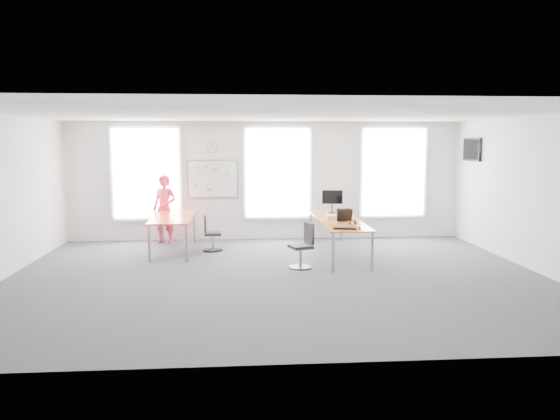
{
  "coord_description": "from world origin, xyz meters",
  "views": [
    {
      "loc": [
        -0.72,
        -9.88,
        2.52
      ],
      "look_at": [
        0.14,
        1.2,
        1.1
      ],
      "focal_mm": 35.0,
      "sensor_mm": 36.0,
      "label": 1
    }
  ],
  "objects": [
    {
      "name": "headphones",
      "position": [
        1.61,
        1.03,
        0.85
      ],
      "size": [
        0.16,
        0.09,
        0.09
      ],
      "rotation": [
        0.0,
        0.0,
        0.05
      ],
      "color": "black",
      "rests_on": "desk_right"
    },
    {
      "name": "whiteboard",
      "position": [
        -1.35,
        3.97,
        1.55
      ],
      "size": [
        1.2,
        0.03,
        0.9
      ],
      "primitive_type": "cube",
      "color": "silver",
      "rests_on": "wall_back"
    },
    {
      "name": "desk_left",
      "position": [
        -2.18,
        2.48,
        0.75
      ],
      "size": [
        0.89,
        2.23,
        0.81
      ],
      "color": "orange",
      "rests_on": "ground"
    },
    {
      "name": "window_left",
      "position": [
        -3.0,
        3.97,
        1.7
      ],
      "size": [
        1.6,
        0.06,
        2.2
      ],
      "primitive_type": "cube",
      "color": "silver",
      "rests_on": "wall_back"
    },
    {
      "name": "lens_cap",
      "position": [
        1.61,
        0.95,
        0.81
      ],
      "size": [
        0.07,
        0.07,
        0.01
      ],
      "primitive_type": "cylinder",
      "rotation": [
        0.0,
        0.0,
        -0.15
      ],
      "color": "black",
      "rests_on": "desk_right"
    },
    {
      "name": "wall_right",
      "position": [
        5.0,
        0.0,
        1.5
      ],
      "size": [
        0.0,
        10.0,
        10.0
      ],
      "primitive_type": "plane",
      "rotation": [
        1.57,
        0.0,
        -1.57
      ],
      "color": "silver",
      "rests_on": "ground"
    },
    {
      "name": "person",
      "position": [
        -2.52,
        3.59,
        0.85
      ],
      "size": [
        0.72,
        0.6,
        1.69
      ],
      "primitive_type": "imported",
      "rotation": [
        0.0,
        0.0,
        -0.38
      ],
      "color": "#F22751",
      "rests_on": "ground"
    },
    {
      "name": "laptop_sleeve",
      "position": [
        1.54,
        1.49,
        0.94
      ],
      "size": [
        0.34,
        0.22,
        0.27
      ],
      "rotation": [
        0.0,
        0.0,
        0.13
      ],
      "color": "black",
      "rests_on": "desk_right"
    },
    {
      "name": "floor",
      "position": [
        0.0,
        0.0,
        0.0
      ],
      "size": [
        10.0,
        10.0,
        0.0
      ],
      "primitive_type": "plane",
      "color": "#2D2C32",
      "rests_on": "ground"
    },
    {
      "name": "keyboard",
      "position": [
        1.36,
        0.48,
        0.82
      ],
      "size": [
        0.49,
        0.29,
        0.02
      ],
      "primitive_type": "cube",
      "rotation": [
        0.0,
        0.0,
        -0.28
      ],
      "color": "black",
      "rests_on": "desk_right"
    },
    {
      "name": "wall_clock",
      "position": [
        -1.35,
        3.97,
        2.35
      ],
      "size": [
        0.3,
        0.04,
        0.3
      ],
      "primitive_type": "cylinder",
      "rotation": [
        1.57,
        0.0,
        0.0
      ],
      "color": "gray",
      "rests_on": "wall_back"
    },
    {
      "name": "ceiling",
      "position": [
        0.0,
        0.0,
        3.0
      ],
      "size": [
        10.0,
        10.0,
        0.0
      ],
      "primitive_type": "plane",
      "rotation": [
        3.14,
        0.0,
        0.0
      ],
      "color": "white",
      "rests_on": "ground"
    },
    {
      "name": "desk_right",
      "position": [
        1.47,
        1.85,
        0.75
      ],
      "size": [
        0.88,
        3.31,
        0.81
      ],
      "color": "orange",
      "rests_on": "ground"
    },
    {
      "name": "chair_left",
      "position": [
        -1.35,
        2.52,
        0.36
      ],
      "size": [
        0.44,
        0.44,
        0.83
      ],
      "rotation": [
        0.0,
        0.0,
        1.64
      ],
      "color": "black",
      "rests_on": "ground"
    },
    {
      "name": "chair_right",
      "position": [
        0.56,
        0.7,
        0.39
      ],
      "size": [
        0.51,
        0.51,
        0.89
      ],
      "rotation": [
        0.0,
        0.0,
        -1.25
      ],
      "color": "black",
      "rests_on": "ground"
    },
    {
      "name": "wall_back",
      "position": [
        0.0,
        4.0,
        1.5
      ],
      "size": [
        10.0,
        0.0,
        10.0
      ],
      "primitive_type": "plane",
      "rotation": [
        1.57,
        0.0,
        0.0
      ],
      "color": "silver",
      "rests_on": "ground"
    },
    {
      "name": "tv",
      "position": [
        4.95,
        3.0,
        2.3
      ],
      "size": [
        0.06,
        0.9,
        0.55
      ],
      "primitive_type": "cube",
      "color": "black",
      "rests_on": "wall_right"
    },
    {
      "name": "wall_front",
      "position": [
        0.0,
        -4.0,
        1.5
      ],
      "size": [
        10.0,
        0.0,
        10.0
      ],
      "primitive_type": "plane",
      "rotation": [
        -1.57,
        0.0,
        0.0
      ],
      "color": "silver",
      "rests_on": "ground"
    },
    {
      "name": "mouse",
      "position": [
        1.65,
        0.51,
        0.83
      ],
      "size": [
        0.09,
        0.12,
        0.04
      ],
      "primitive_type": "ellipsoid",
      "rotation": [
        0.0,
        0.0,
        0.27
      ],
      "color": "black",
      "rests_on": "desk_right"
    },
    {
      "name": "window_right",
      "position": [
        3.3,
        3.97,
        1.7
      ],
      "size": [
        1.6,
        0.06,
        2.2
      ],
      "primitive_type": "cube",
      "color": "silver",
      "rests_on": "wall_back"
    },
    {
      "name": "paper_stack",
      "position": [
        1.37,
        1.83,
        0.86
      ],
      "size": [
        0.31,
        0.24,
        0.1
      ],
      "primitive_type": "cube",
      "rotation": [
        0.0,
        0.0,
        -0.07
      ],
      "color": "beige",
      "rests_on": "desk_right"
    },
    {
      "name": "window_mid",
      "position": [
        0.3,
        3.97,
        1.7
      ],
      "size": [
        1.6,
        0.06,
        2.2
      ],
      "primitive_type": "cube",
      "color": "silver",
      "rests_on": "wall_back"
    },
    {
      "name": "monitor",
      "position": [
        1.52,
        2.86,
        1.13
      ],
      "size": [
        0.49,
        0.2,
        0.54
      ],
      "rotation": [
        0.0,
        0.0,
        -0.19
      ],
      "color": "black",
      "rests_on": "desk_right"
    }
  ]
}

